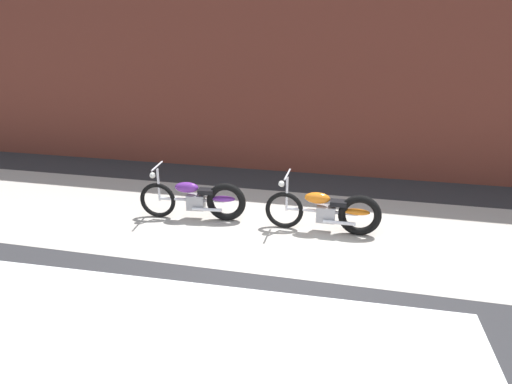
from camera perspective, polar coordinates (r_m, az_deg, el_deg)
name	(u,v)px	position (r m, az deg, el deg)	size (l,w,h in m)	color
ground_plane	(278,277)	(6.36, 2.90, -11.06)	(80.00, 80.00, 0.00)	#2D2D30
sidewalk_slab	(295,226)	(7.89, 5.20, -4.53)	(36.00, 3.50, 0.01)	#B2ADA3
brick_building_wall	(320,59)	(10.60, 8.45, 16.84)	(36.00, 0.50, 5.38)	brown
motorcycle_purple	(200,199)	(8.08, -7.39, -0.95)	(2.00, 0.58, 1.03)	black
motorcycle_orange	(331,211)	(7.60, 9.76, -2.49)	(2.01, 0.58, 1.03)	black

